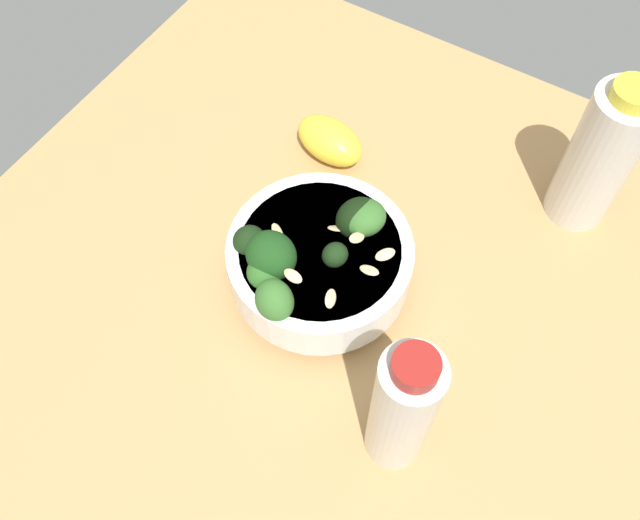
# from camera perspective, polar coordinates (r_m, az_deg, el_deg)

# --- Properties ---
(ground_plane) EXTENTS (0.70, 0.70, 0.03)m
(ground_plane) POSITION_cam_1_polar(r_m,az_deg,el_deg) (0.70, 0.04, -0.89)
(ground_plane) COLOR tan
(bowl_of_broccoli) EXTENTS (0.18, 0.17, 0.10)m
(bowl_of_broccoli) POSITION_cam_1_polar(r_m,az_deg,el_deg) (0.64, -0.19, 0.06)
(bowl_of_broccoli) COLOR white
(bowl_of_broccoli) RESTS_ON ground_plane
(lemon_wedge) EXTENTS (0.06, 0.09, 0.04)m
(lemon_wedge) POSITION_cam_1_polar(r_m,az_deg,el_deg) (0.75, 0.80, 9.79)
(lemon_wedge) COLOR yellow
(lemon_wedge) RESTS_ON ground_plane
(bottle_tall) EXTENTS (0.05, 0.05, 0.17)m
(bottle_tall) POSITION_cam_1_polar(r_m,az_deg,el_deg) (0.54, 6.79, -12.06)
(bottle_tall) COLOR beige
(bottle_tall) RESTS_ON ground_plane
(bottle_short) EXTENTS (0.06, 0.06, 0.17)m
(bottle_short) POSITION_cam_1_polar(r_m,az_deg,el_deg) (0.71, 22.04, 7.87)
(bottle_short) COLOR beige
(bottle_short) RESTS_ON ground_plane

